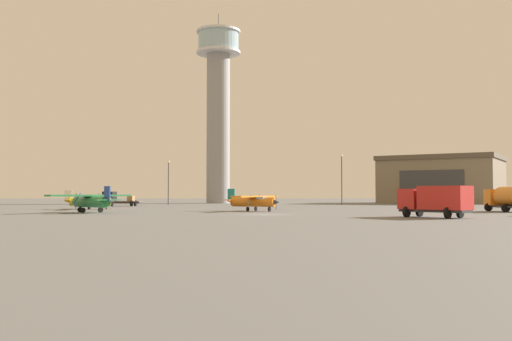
# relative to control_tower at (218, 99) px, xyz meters

# --- Properties ---
(ground_plane) EXTENTS (400.00, 400.00, 0.00)m
(ground_plane) POSITION_rel_control_tower_xyz_m (10.21, -69.50, -23.81)
(ground_plane) COLOR #60605E
(control_tower) EXTENTS (10.13, 10.13, 43.78)m
(control_tower) POSITION_rel_control_tower_xyz_m (0.00, 0.00, 0.00)
(control_tower) COLOR gray
(control_tower) RESTS_ON ground_plane
(hangar) EXTENTS (31.98, 30.39, 10.56)m
(hangar) POSITION_rel_control_tower_xyz_m (50.87, -0.64, -18.51)
(hangar) COLOR #7A6B56
(hangar) RESTS_ON ground_plane
(airplane_orange) EXTENTS (7.19, 8.98, 2.80)m
(airplane_orange) POSITION_rel_control_tower_xyz_m (8.74, -58.88, -22.51)
(airplane_orange) COLOR orange
(airplane_orange) RESTS_ON ground_plane
(airplane_yellow) EXTENTS (7.02, 8.98, 2.64)m
(airplane_yellow) POSITION_rel_control_tower_xyz_m (-14.03, -50.43, -22.58)
(airplane_yellow) COLOR gold
(airplane_yellow) RESTS_ON ground_plane
(airplane_green) EXTENTS (8.09, 8.43, 3.01)m
(airplane_green) POSITION_rel_control_tower_xyz_m (-9.56, -64.63, -22.41)
(airplane_green) COLOR #287A42
(airplane_green) RESTS_ON ground_plane
(truck_box_red) EXTENTS (6.05, 6.30, 2.87)m
(truck_box_red) POSITION_rel_control_tower_xyz_m (25.62, -77.49, -22.18)
(truck_box_red) COLOR #38383D
(truck_box_red) RESTS_ON ground_plane
(truck_flatbed_black) EXTENTS (6.69, 3.60, 2.55)m
(truck_flatbed_black) POSITION_rel_control_tower_xyz_m (-15.52, -30.18, -22.57)
(truck_flatbed_black) COLOR #38383D
(truck_flatbed_black) RESTS_ON ground_plane
(truck_fuel_tanker_orange) EXTENTS (3.78, 6.29, 3.04)m
(truck_fuel_tanker_orange) POSITION_rel_control_tower_xyz_m (39.34, -60.74, -22.12)
(truck_fuel_tanker_orange) COLOR #38383D
(truck_fuel_tanker_orange) RESTS_ON ground_plane
(light_post_west) EXTENTS (0.44, 0.44, 9.61)m
(light_post_west) POSITION_rel_control_tower_xyz_m (25.27, -20.76, -18.15)
(light_post_west) COLOR #38383D
(light_post_west) RESTS_ON ground_plane
(light_post_east) EXTENTS (0.44, 0.44, 8.64)m
(light_post_east) POSITION_rel_control_tower_xyz_m (-8.33, -18.53, -18.66)
(light_post_east) COLOR #38383D
(light_post_east) RESTS_ON ground_plane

